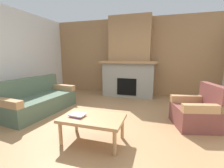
{
  "coord_description": "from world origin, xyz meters",
  "views": [
    {
      "loc": [
        0.97,
        -2.62,
        1.39
      ],
      "look_at": [
        -0.05,
        0.75,
        0.74
      ],
      "focal_mm": 24.36,
      "sensor_mm": 36.0,
      "label": 1
    }
  ],
  "objects": [
    {
      "name": "couch",
      "position": [
        -1.87,
        0.36,
        0.29
      ],
      "size": [
        1.01,
        1.87,
        0.85
      ],
      "color": "#4C604C",
      "rests_on": "ground"
    },
    {
      "name": "coffee_table",
      "position": [
        -0.0,
        -0.51,
        0.38
      ],
      "size": [
        1.0,
        0.6,
        0.43
      ],
      "color": "tan",
      "rests_on": "ground"
    },
    {
      "name": "ground",
      "position": [
        0.0,
        0.0,
        0.0
      ],
      "size": [
        9.0,
        9.0,
        0.0
      ],
      "primitive_type": "plane",
      "color": "#9E754C"
    },
    {
      "name": "wall_back_wood_panel",
      "position": [
        0.0,
        3.0,
        1.35
      ],
      "size": [
        6.0,
        0.12,
        2.7
      ],
      "primitive_type": "cube",
      "color": "#997047",
      "rests_on": "ground"
    },
    {
      "name": "fireplace",
      "position": [
        0.0,
        2.62,
        1.16
      ],
      "size": [
        1.9,
        0.82,
        2.7
      ],
      "color": "gray",
      "rests_on": "ground"
    },
    {
      "name": "armchair",
      "position": [
        1.76,
        0.61,
        0.29
      ],
      "size": [
        0.92,
        0.92,
        0.85
      ],
      "color": "brown",
      "rests_on": "ground"
    },
    {
      "name": "book_stack_near_edge",
      "position": [
        -0.24,
        -0.56,
        0.45
      ],
      "size": [
        0.26,
        0.2,
        0.04
      ],
      "color": "#7A3D84",
      "rests_on": "coffee_table"
    }
  ]
}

